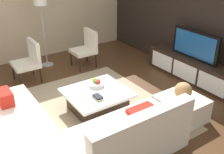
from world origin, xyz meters
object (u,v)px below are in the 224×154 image
Objects in this scene: television at (195,45)px; floor_lamp at (40,3)px; sectional_couch at (62,136)px; coffee_table at (97,100)px; decorative_ball at (183,91)px; accent_chair_near at (29,59)px; ottoman at (181,109)px; book_stack at (98,97)px; fruit_bowl at (97,83)px; media_console at (191,69)px; accent_chair_far at (86,46)px.

floor_lamp is at bearing -137.62° from television.
sectional_couch is 1.15m from coffee_table.
decorative_ball is (1.00, 1.01, 0.34)m from coffee_table.
ottoman is at bearing 23.24° from accent_chair_near.
television is at bearing 124.97° from decorative_ball.
accent_chair_near is 4.26× the size of book_stack.
ottoman is 0.34m from decorative_ball.
fruit_bowl is at bearing 151.04° from coffee_table.
book_stack is (0.12, -2.41, 0.16)m from media_console.
media_console is 1.57m from ottoman.
accent_chair_near is 1.28m from floor_lamp.
coffee_table is at bearing 123.70° from sectional_couch.
decorative_ball is at bearing -55.02° from media_console.
media_console is 7.86× the size of fruit_bowl.
fruit_bowl is (-0.28, -2.20, -0.37)m from television.
media_console is 1.94× the size of television.
media_console is 3.29m from sectional_couch.
media_console is 0.55m from television.
coffee_table is at bearing -92.49° from media_console.
accent_chair_far is (-1.94, -1.47, 0.24)m from media_console.
floor_lamp is at bearing -163.78° from ottoman.
decorative_ball is 1.38m from book_stack.
coffee_table is 1.42m from ottoman.
accent_chair_near and accent_chair_far have the same top height.
sectional_couch is 2.85× the size of accent_chair_near.
sectional_couch is at bearing -14.85° from accent_chair_near.
television is 2.25m from fruit_bowl.
accent_chair_near is at bearing -158.30° from fruit_bowl.
decorative_ball reaches higher than ottoman.
sectional_couch is 12.14× the size of book_stack.
ottoman is at bearing 16.22° from floor_lamp.
media_console is 7.83× the size of decorative_ball.
coffee_table is 0.31m from fruit_bowl.
sectional_couch is 3.06m from accent_chair_far.
fruit_bowl is 1.37× the size of book_stack.
accent_chair_near is 2.09m from book_stack.
television is at bearing 90.00° from media_console.
coffee_table is (-0.63, 0.95, -0.07)m from sectional_couch.
fruit_bowl reaches higher than coffee_table.
coffee_table is at bearing -28.96° from fruit_bowl.
fruit_bowl is (-0.28, -2.20, 0.18)m from media_console.
accent_chair_near reaches higher than media_console.
decorative_ball is at bearing 55.20° from book_stack.
television is 2.46m from accent_chair_far.
accent_chair_near reaches higher than fruit_bowl.
coffee_table is 1.93m from accent_chair_near.
ottoman is at bearing 3.41° from accent_chair_far.
fruit_bowl reaches higher than book_stack.
fruit_bowl is at bearing -142.41° from decorative_ball.
fruit_bowl is (-1.18, -0.91, 0.23)m from ottoman.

